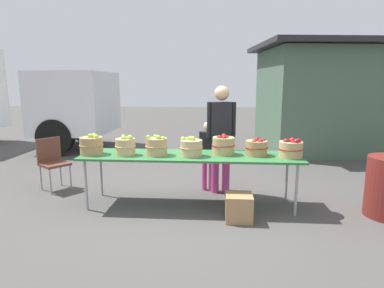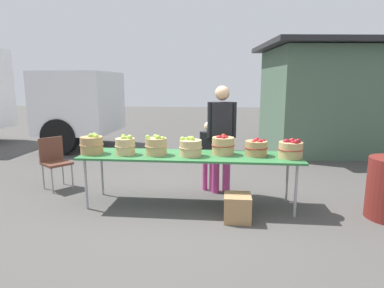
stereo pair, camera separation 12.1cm
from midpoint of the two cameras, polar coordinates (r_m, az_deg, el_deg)
ground_plane at (r=4.82m, az=-1.00°, el=-10.64°), size 40.00×40.00×0.00m
market_table at (r=4.61m, az=-1.03°, el=-2.32°), size 3.10×0.76×0.75m
apple_basket_green_0 at (r=4.86m, az=-17.95°, el=-0.17°), size 0.34×0.34×0.30m
apple_basket_green_1 at (r=4.69m, az=-12.36°, el=-0.32°), size 0.29×0.29×0.29m
apple_basket_green_2 at (r=4.59m, az=-7.02°, el=-0.36°), size 0.32×0.32×0.29m
apple_basket_green_3 at (r=4.51m, az=-0.91°, el=-0.57°), size 0.32×0.32×0.28m
apple_basket_red_0 at (r=4.63m, az=4.81°, el=-0.17°), size 0.33×0.33×0.30m
apple_basket_red_1 at (r=4.64m, az=10.56°, el=-0.57°), size 0.32×0.32×0.25m
apple_basket_red_2 at (r=4.61m, az=16.27°, el=-0.79°), size 0.34×0.34×0.28m
vendor_adult at (r=5.13m, az=4.49°, el=2.29°), size 0.45×0.24×1.72m
child_customer at (r=5.28m, az=2.18°, el=-1.13°), size 0.30×0.20×1.15m
food_kiosk at (r=9.14m, az=21.90°, el=7.57°), size 3.83×3.31×2.74m
folding_chair at (r=5.87m, az=-23.90°, el=-2.51°), size 0.56×0.56×0.86m
produce_crate at (r=4.30m, az=7.42°, el=-10.97°), size 0.34×0.34×0.34m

